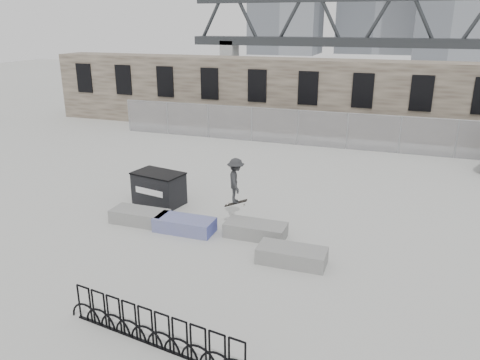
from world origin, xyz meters
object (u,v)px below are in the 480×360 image
Objects in this scene: skateboarder at (236,181)px; planter_center_right at (256,229)px; planter_offset at (292,255)px; dumpster at (159,188)px; planter_center_left at (185,224)px; bike_rack at (154,329)px; planter_far_left at (140,216)px.

planter_center_right is at bearing -149.15° from skateboarder.
dumpster is (-5.93, 2.93, 0.37)m from planter_offset.
planter_offset is 3.44m from skateboarder.
skateboarder is (1.45, 1.06, 1.36)m from planter_center_left.
planter_center_left is 2.87m from dumpster.
bike_rack is (1.96, -5.56, 0.18)m from planter_center_left.
planter_far_left is at bearing 123.38° from bike_rack.
bike_rack is at bearing -56.62° from planter_far_left.
planter_offset is 5.02m from bike_rack.
planter_center_left is at bearing 109.37° from bike_rack.
planter_center_left is 0.96× the size of dumpster.
planter_far_left is 5.79m from planter_offset.
bike_rack is 6.75m from skateboarder.
dumpster is at bearing 135.60° from planter_center_left.
planter_far_left is 1.80m from planter_center_left.
skateboarder is at bearing 16.05° from planter_far_left.
planter_center_right is at bearing 86.07° from bike_rack.
planter_far_left is 6.82m from bike_rack.
planter_far_left and planter_center_right have the same top height.
skateboarder is at bearing 144.15° from planter_center_right.
skateboarder is (-0.51, 6.62, 1.18)m from bike_rack.
planter_center_left is at bearing 166.50° from planter_offset.
skateboarder is at bearing 36.34° from planter_center_left.
planter_far_left and planter_center_left have the same top height.
planter_center_right is at bearing -8.84° from dumpster.
planter_center_right is 5.98m from bike_rack.
bike_rack is (3.99, -7.56, -0.19)m from dumpster.
bike_rack is at bearing -112.73° from planter_offset.
bike_rack is (3.75, -5.69, 0.18)m from planter_far_left.
planter_offset is 6.62m from dumpster.
planter_far_left is at bearing -71.51° from dumpster.
dumpster is (-4.40, 1.60, 0.37)m from planter_center_right.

